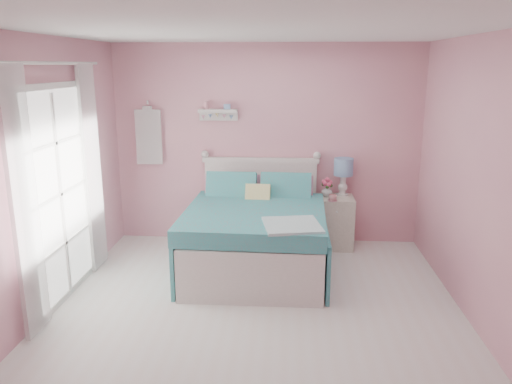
# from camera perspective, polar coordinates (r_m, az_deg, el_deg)

# --- Properties ---
(floor) EXTENTS (4.50, 4.50, 0.00)m
(floor) POSITION_cam_1_polar(r_m,az_deg,el_deg) (4.84, -0.13, -14.34)
(floor) COLOR silver
(floor) RESTS_ON ground
(room_shell) EXTENTS (4.50, 4.50, 4.50)m
(room_shell) POSITION_cam_1_polar(r_m,az_deg,el_deg) (4.31, -0.14, 4.44)
(room_shell) COLOR #C67E94
(room_shell) RESTS_ON floor
(bed) EXTENTS (1.60, 1.99, 1.14)m
(bed) POSITION_cam_1_polar(r_m,az_deg,el_deg) (5.84, -0.01, -4.94)
(bed) COLOR silver
(bed) RESTS_ON floor
(nightstand) EXTENTS (0.47, 0.46, 0.67)m
(nightstand) POSITION_cam_1_polar(r_m,az_deg,el_deg) (6.58, 8.98, -3.41)
(nightstand) COLOR beige
(nightstand) RESTS_ON floor
(table_lamp) EXTENTS (0.25, 0.25, 0.49)m
(table_lamp) POSITION_cam_1_polar(r_m,az_deg,el_deg) (6.51, 9.96, 2.52)
(table_lamp) COLOR white
(table_lamp) RESTS_ON nightstand
(vase) EXTENTS (0.16, 0.16, 0.15)m
(vase) POSITION_cam_1_polar(r_m,az_deg,el_deg) (6.50, 8.11, 0.13)
(vase) COLOR silver
(vase) RESTS_ON nightstand
(teacup) EXTENTS (0.14, 0.14, 0.08)m
(teacup) POSITION_cam_1_polar(r_m,az_deg,el_deg) (6.30, 8.74, -0.64)
(teacup) COLOR pink
(teacup) RESTS_ON nightstand
(roses) EXTENTS (0.14, 0.11, 0.12)m
(roses) POSITION_cam_1_polar(r_m,az_deg,el_deg) (6.47, 8.13, 1.10)
(roses) COLOR #E24D75
(roses) RESTS_ON vase
(wall_shelf) EXTENTS (0.50, 0.15, 0.25)m
(wall_shelf) POSITION_cam_1_polar(r_m,az_deg,el_deg) (6.52, -4.37, 9.11)
(wall_shelf) COLOR silver
(wall_shelf) RESTS_ON room_shell
(hanging_dress) EXTENTS (0.34, 0.03, 0.72)m
(hanging_dress) POSITION_cam_1_polar(r_m,az_deg,el_deg) (6.74, -12.16, 6.15)
(hanging_dress) COLOR white
(hanging_dress) RESTS_ON room_shell
(french_door) EXTENTS (0.04, 1.32, 2.16)m
(french_door) POSITION_cam_1_polar(r_m,az_deg,el_deg) (5.31, -21.53, -0.30)
(french_door) COLOR silver
(french_door) RESTS_ON floor
(curtain_near) EXTENTS (0.04, 0.40, 2.32)m
(curtain_near) POSITION_cam_1_polar(r_m,az_deg,el_deg) (4.62, -24.94, -1.37)
(curtain_near) COLOR white
(curtain_near) RESTS_ON floor
(curtain_far) EXTENTS (0.04, 0.40, 2.32)m
(curtain_far) POSITION_cam_1_polar(r_m,az_deg,el_deg) (5.93, -18.19, 2.49)
(curtain_far) COLOR white
(curtain_far) RESTS_ON floor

